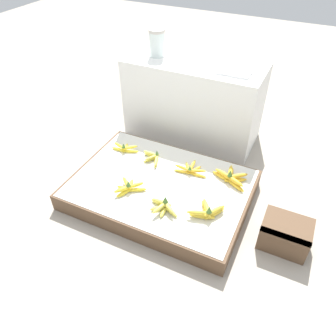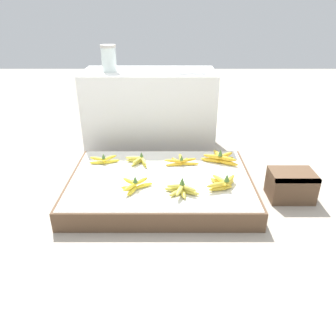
{
  "view_description": "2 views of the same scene",
  "coord_description": "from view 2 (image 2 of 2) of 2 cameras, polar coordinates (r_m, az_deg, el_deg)",
  "views": [
    {
      "loc": [
        0.8,
        -1.56,
        1.74
      ],
      "look_at": [
        0.04,
        0.04,
        0.26
      ],
      "focal_mm": 35.0,
      "sensor_mm": 36.0,
      "label": 1
    },
    {
      "loc": [
        0.05,
        -2.02,
        1.22
      ],
      "look_at": [
        0.05,
        0.02,
        0.2
      ],
      "focal_mm": 35.0,
      "sensor_mm": 36.0,
      "label": 2
    }
  ],
  "objects": [
    {
      "name": "ground_plane",
      "position": [
        2.36,
        -1.26,
        -4.46
      ],
      "size": [
        10.0,
        10.0,
        0.0
      ],
      "primitive_type": "plane",
      "color": "#A89E8E"
    },
    {
      "name": "display_platform",
      "position": [
        2.33,
        -1.28,
        -3.01
      ],
      "size": [
        1.27,
        0.9,
        0.14
      ],
      "color": "brown",
      "rests_on": "ground_plane"
    },
    {
      "name": "back_vendor_table",
      "position": [
        3.03,
        -3.12,
        9.99
      ],
      "size": [
        1.15,
        0.52,
        0.7
      ],
      "color": "white",
      "rests_on": "ground_plane"
    },
    {
      "name": "wooden_crate",
      "position": [
        2.41,
        20.65,
        -2.82
      ],
      "size": [
        0.3,
        0.22,
        0.2
      ],
      "color": "brown",
      "rests_on": "ground_plane"
    },
    {
      "name": "banana_bunch_front_midleft",
      "position": [
        2.14,
        -5.82,
        -2.93
      ],
      "size": [
        0.21,
        0.21,
        0.1
      ],
      "color": "yellow",
      "rests_on": "display_platform"
    },
    {
      "name": "banana_bunch_front_midright",
      "position": [
        2.08,
        2.36,
        -3.72
      ],
      "size": [
        0.23,
        0.16,
        0.11
      ],
      "color": "#DBCC4C",
      "rests_on": "display_platform"
    },
    {
      "name": "banana_bunch_front_right",
      "position": [
        2.17,
        9.6,
        -2.58
      ],
      "size": [
        0.22,
        0.19,
        0.11
      ],
      "color": "gold",
      "rests_on": "display_platform"
    },
    {
      "name": "banana_bunch_middle_left",
      "position": [
        2.52,
        -11.09,
        1.4
      ],
      "size": [
        0.23,
        0.13,
        0.09
      ],
      "color": "yellow",
      "rests_on": "display_platform"
    },
    {
      "name": "banana_bunch_middle_midleft",
      "position": [
        2.48,
        -5.1,
        1.3
      ],
      "size": [
        0.18,
        0.15,
        0.08
      ],
      "color": "#DBCC4C",
      "rests_on": "display_platform"
    },
    {
      "name": "banana_bunch_middle_midright",
      "position": [
        2.46,
        2.31,
        1.2
      ],
      "size": [
        0.26,
        0.16,
        0.08
      ],
      "color": "gold",
      "rests_on": "display_platform"
    },
    {
      "name": "banana_bunch_middle_right",
      "position": [
        2.52,
        9.14,
        1.75
      ],
      "size": [
        0.28,
        0.23,
        0.11
      ],
      "color": "gold",
      "rests_on": "display_platform"
    },
    {
      "name": "glass_jar",
      "position": [
        2.94,
        -10.25,
        18.3
      ],
      "size": [
        0.13,
        0.13,
        0.22
      ],
      "color": "silver",
      "rests_on": "back_vendor_table"
    },
    {
      "name": "foam_tray_white",
      "position": [
        2.86,
        3.92,
        16.37
      ],
      "size": [
        0.25,
        0.15,
        0.02
      ],
      "color": "white",
      "rests_on": "back_vendor_table"
    }
  ]
}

